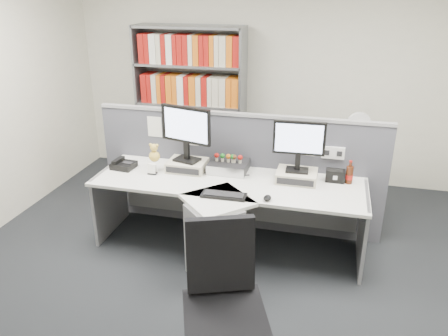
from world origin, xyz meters
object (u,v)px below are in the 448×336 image
(mouse, at_px, (267,198))
(monitor_right, at_px, (299,142))
(keyboard, at_px, (224,195))
(shelving_unit, at_px, (191,107))
(monitor_left, at_px, (186,129))
(speaker, at_px, (335,176))
(desk_calendar, at_px, (152,170))
(desk_fan, at_px, (358,127))
(desk_phone, at_px, (123,165))
(desktop_pc, at_px, (229,166))
(cola_bottle, at_px, (349,175))
(desk, at_px, (223,216))
(filing_cabinet, at_px, (352,180))
(office_chair, at_px, (223,302))

(mouse, bearing_deg, monitor_right, 66.68)
(monitor_right, distance_m, keyboard, 0.86)
(monitor_right, xyz_separation_m, shelving_unit, (-1.53, 1.47, -0.14))
(monitor_left, relative_size, speaker, 3.09)
(monitor_right, height_order, mouse, monitor_right)
(monitor_right, distance_m, desk_calendar, 1.46)
(shelving_unit, height_order, desk_fan, shelving_unit)
(mouse, height_order, desk_phone, desk_phone)
(speaker, height_order, shelving_unit, shelving_unit)
(desktop_pc, relative_size, speaker, 2.11)
(monitor_left, xyz_separation_m, desktop_pc, (0.41, 0.08, -0.38))
(cola_bottle, bearing_deg, mouse, -141.85)
(monitor_left, height_order, mouse, monitor_left)
(desk, bearing_deg, cola_bottle, 21.87)
(desk_phone, xyz_separation_m, filing_cabinet, (2.32, 1.13, -0.41))
(monitor_right, relative_size, mouse, 4.60)
(filing_cabinet, bearing_deg, cola_bottle, -95.04)
(speaker, bearing_deg, keyboard, -148.80)
(monitor_right, height_order, desk_calendar, monitor_right)
(cola_bottle, bearing_deg, desk_fan, 84.95)
(desk_phone, bearing_deg, speaker, 4.99)
(office_chair, bearing_deg, desk_calendar, 126.16)
(mouse, height_order, desk_fan, desk_fan)
(desktop_pc, distance_m, desk_phone, 1.08)
(desk_phone, relative_size, desk_calendar, 2.23)
(desk, distance_m, desk_phone, 1.19)
(desk_fan, bearing_deg, office_chair, -107.52)
(desk_calendar, distance_m, cola_bottle, 1.90)
(keyboard, xyz_separation_m, mouse, (0.38, 0.03, 0.01))
(desktop_pc, xyz_separation_m, desk_calendar, (-0.71, -0.27, -0.00))
(mouse, height_order, desk_calendar, desk_calendar)
(desk, height_order, office_chair, office_chair)
(speaker, bearing_deg, monitor_left, -177.18)
(mouse, distance_m, speaker, 0.79)
(monitor_right, distance_m, filing_cabinet, 1.39)
(desk, height_order, monitor_right, monitor_right)
(desk, bearing_deg, mouse, -12.30)
(desk, relative_size, filing_cabinet, 3.71)
(keyboard, bearing_deg, filing_cabinet, 52.67)
(desk, distance_m, monitor_left, 0.92)
(shelving_unit, distance_m, office_chair, 3.43)
(keyboard, height_order, desk_fan, desk_fan)
(monitor_left, xyz_separation_m, office_chair, (0.81, -1.70, -0.57))
(cola_bottle, height_order, office_chair, office_chair)
(desktop_pc, xyz_separation_m, desk_fan, (1.26, 0.93, 0.22))
(desktop_pc, height_order, filing_cabinet, desktop_pc)
(desk_calendar, xyz_separation_m, filing_cabinet, (1.97, 1.20, -0.42))
(monitor_left, height_order, speaker, monitor_left)
(shelving_unit, bearing_deg, keyboard, -64.41)
(desk, xyz_separation_m, filing_cabinet, (1.20, 1.40, -0.11))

